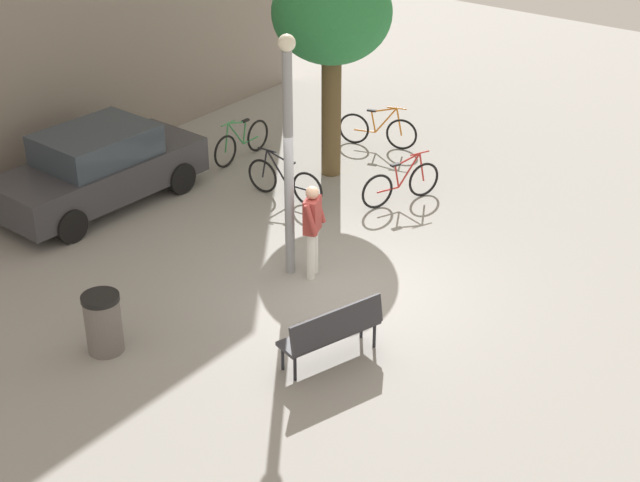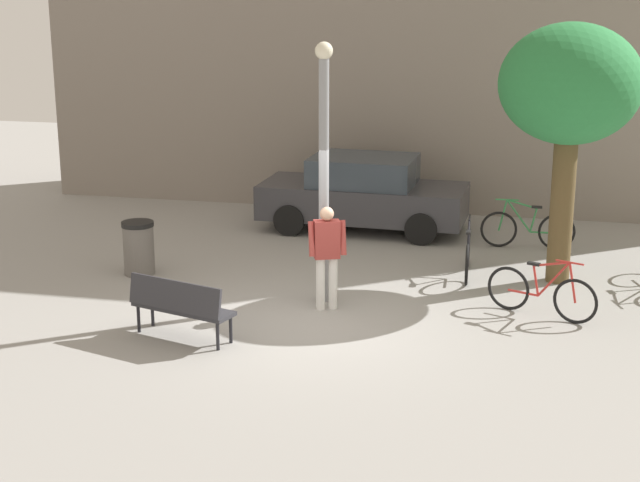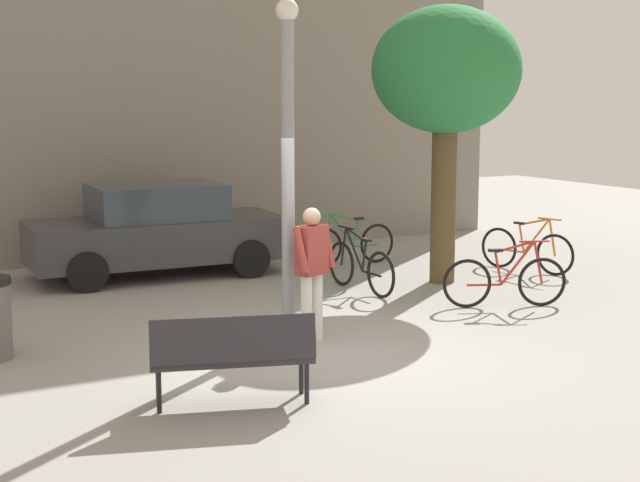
% 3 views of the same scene
% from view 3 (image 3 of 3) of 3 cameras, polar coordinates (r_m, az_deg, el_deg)
% --- Properties ---
extents(ground_plane, '(36.00, 36.00, 0.00)m').
position_cam_3_polar(ground_plane, '(11.12, 0.68, -6.91)').
color(ground_plane, gray).
extents(building_facade, '(15.80, 2.00, 9.27)m').
position_cam_3_polar(building_facade, '(18.54, -12.39, 13.70)').
color(building_facade, gray).
rests_on(building_facade, ground_plane).
extents(lamppost, '(0.28, 0.28, 4.16)m').
position_cam_3_polar(lamppost, '(11.58, -1.97, 5.38)').
color(lamppost, gray).
rests_on(lamppost, ground_plane).
extents(person_by_lamppost, '(0.63, 0.43, 1.67)m').
position_cam_3_polar(person_by_lamppost, '(11.46, -0.49, -1.46)').
color(person_by_lamppost, white).
rests_on(person_by_lamppost, ground_plane).
extents(park_bench, '(1.67, 0.93, 0.92)m').
position_cam_3_polar(park_bench, '(9.25, -5.32, -6.72)').
color(park_bench, '#2D2D33').
rests_on(park_bench, ground_plane).
extents(plaza_tree, '(2.36, 2.36, 4.41)m').
position_cam_3_polar(plaza_tree, '(15.14, 7.66, 9.99)').
color(plaza_tree, brown).
rests_on(plaza_tree, ground_plane).
extents(bicycle_black, '(0.13, 1.81, 0.97)m').
position_cam_3_polar(bicycle_black, '(14.52, 2.45, -1.59)').
color(bicycle_black, black).
rests_on(bicycle_black, ground_plane).
extents(bicycle_red, '(1.69, 0.75, 0.97)m').
position_cam_3_polar(bicycle_red, '(13.71, 11.18, -2.38)').
color(bicycle_red, black).
rests_on(bicycle_red, ground_plane).
extents(bicycle_orange, '(0.62, 1.73, 0.97)m').
position_cam_3_polar(bicycle_orange, '(16.50, 12.44, -0.51)').
color(bicycle_orange, black).
rests_on(bicycle_orange, ground_plane).
extents(bicycle_green, '(1.81, 0.11, 0.97)m').
position_cam_3_polar(bicycle_green, '(16.72, 1.88, -0.19)').
color(bicycle_green, black).
rests_on(bicycle_green, ground_plane).
extents(parked_car_charcoal, '(4.27, 1.97, 1.55)m').
position_cam_3_polar(parked_car_charcoal, '(15.92, -9.86, 0.65)').
color(parked_car_charcoal, '#38383D').
rests_on(parked_car_charcoal, ground_plane).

